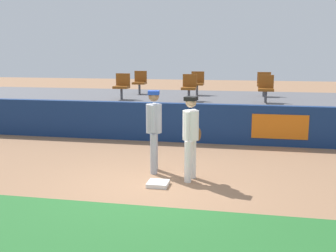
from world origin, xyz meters
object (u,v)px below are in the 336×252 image
Objects in this scene: player_fielder_home at (191,132)px; seat_front_left at (122,85)px; seat_front_right at (266,87)px; seat_back_left at (140,81)px; seat_back_right at (264,83)px; seat_front_center at (189,86)px; seat_back_center at (197,82)px; first_base at (158,184)px; player_runner_visitor at (154,125)px.

player_fielder_home is 5.74m from seat_front_left.
seat_front_right is (1.63, 4.89, 0.51)m from player_fielder_home.
seat_back_left is 4.83m from seat_front_right.
player_fielder_home is 6.90m from seat_back_right.
seat_front_center and seat_back_center have the same top height.
seat_back_right is 1.00× the size of seat_front_right.
seat_front_center is (-0.18, 5.38, 1.45)m from first_base.
first_base is 0.48× the size of seat_front_left.
seat_front_left reaches higher than player_fielder_home.
seat_front_center and seat_back_left have the same top height.
seat_front_right is (4.60, -0.00, -0.00)m from seat_front_left.
seat_back_right is at bearing 0.00° from seat_back_left.
seat_back_left is (0.12, 1.80, -0.00)m from seat_front_left.
seat_back_center is 2.95m from seat_front_right.
seat_front_center is at bearing -40.49° from seat_back_left.
seat_front_left is 4.60m from seat_front_right.
player_fielder_home is 2.02× the size of seat_back_left.
player_runner_visitor is (-0.29, 0.90, 0.98)m from first_base.
player_fielder_home is at bearing -103.73° from seat_back_right.
player_runner_visitor is at bearing 107.62° from first_base.
seat_front_left is 4.95m from seat_back_right.
seat_back_center is at bearing -180.00° from seat_back_right.
seat_front_left is 1.80m from seat_back_left.
player_runner_visitor is at bearing -91.40° from seat_front_center.
seat_back_right is at bearing 72.95° from first_base.
seat_back_left is (-2.14, 0.00, 0.00)m from seat_back_center.
player_runner_visitor is at bearing -64.69° from seat_front_left.
seat_back_right is at bearing 89.82° from seat_front_right.
player_runner_visitor reaches higher than player_fielder_home.
seat_back_center is 2.14m from seat_back_left.
seat_front_left is at bearing 179.99° from seat_front_center.
seat_front_right is (2.37, 0.00, 0.00)m from seat_front_center.
seat_front_right is (-0.01, -1.80, -0.00)m from seat_back_right.
seat_front_center is 2.37m from seat_front_right.
player_fielder_home is 0.97× the size of player_runner_visitor.
first_base is 1.36m from player_runner_visitor.
first_base is at bearing -88.88° from seat_back_center.
seat_back_left is at bearing -180.00° from seat_back_right.
first_base is 0.24× the size of player_fielder_home.
seat_back_left is 1.00× the size of seat_front_right.
seat_back_right is 1.80m from seat_front_right.
seat_front_left is (-2.12, 4.48, 0.48)m from player_runner_visitor.
seat_back_center is (0.04, 1.80, 0.00)m from seat_front_center.
first_base is 0.48× the size of seat_front_center.
seat_front_right reaches higher than player_fielder_home.
seat_back_center and seat_front_right have the same top height.
seat_front_center is (0.11, 4.48, 0.47)m from player_runner_visitor.
seat_front_right is (4.48, -1.80, 0.00)m from seat_back_left.
seat_back_center is (0.15, 6.28, 0.47)m from player_runner_visitor.
seat_front_left is at bearing -164.41° from player_runner_visitor.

